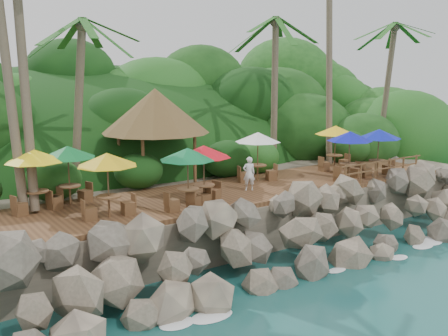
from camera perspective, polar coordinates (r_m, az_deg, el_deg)
ground at (r=19.75m, az=10.14°, el=-12.48°), size 140.00×140.00×0.00m
land_base at (r=32.25m, az=-10.11°, el=-1.36°), size 32.00×25.20×2.10m
jungle_hill at (r=39.29m, az=-14.60°, el=-0.93°), size 44.80×28.00×15.40m
seawall at (r=20.71m, az=6.34°, el=-7.85°), size 29.00×4.00×2.30m
terrace at (r=23.46m, az=-0.00°, el=-2.88°), size 26.00×5.00×0.20m
jungle_foliage at (r=31.61m, az=-9.29°, el=-3.54°), size 44.00×16.00×12.00m
foam_line at (r=19.94m, az=9.53°, el=-12.14°), size 25.20×0.80×0.06m
palapa at (r=25.59m, az=-7.65°, el=6.32°), size 5.33×5.33×4.60m
dining_clusters at (r=22.14m, az=-1.77°, el=1.95°), size 22.76×5.47×2.46m
railing at (r=27.16m, az=17.27°, el=0.04°), size 6.10×0.10×1.00m
waiter at (r=23.55m, az=2.80°, el=-0.63°), size 0.68×0.58×1.57m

